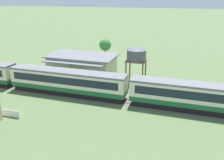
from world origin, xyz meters
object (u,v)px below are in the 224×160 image
(passenger_train, at_px, (69,81))
(station_building, at_px, (82,66))
(yard_tree_1, at_px, (105,45))
(water_tower, at_px, (136,55))

(passenger_train, distance_m, station_building, 9.42)
(passenger_train, distance_m, yard_tree_1, 22.78)
(passenger_train, xyz_separation_m, yard_tree_1, (-1.19, 22.67, 1.91))
(station_building, xyz_separation_m, yard_tree_1, (0.39, 13.39, 1.89))
(yard_tree_1, bearing_deg, water_tower, -50.00)
(station_building, relative_size, yard_tree_1, 2.40)
(passenger_train, bearing_deg, yard_tree_1, 93.00)
(station_building, bearing_deg, water_tower, 1.74)
(station_building, bearing_deg, passenger_train, -80.37)
(station_building, xyz_separation_m, water_tower, (11.34, 0.34, 3.18))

